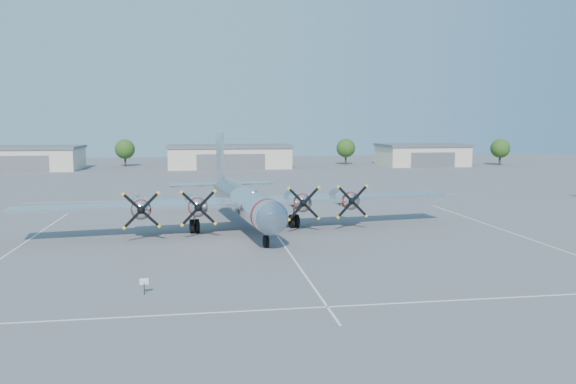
{
  "coord_description": "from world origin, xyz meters",
  "views": [
    {
      "loc": [
        -6.87,
        -51.62,
        10.11
      ],
      "look_at": [
        2.06,
        5.36,
        3.2
      ],
      "focal_mm": 35.0,
      "sensor_mm": 36.0,
      "label": 1
    }
  ],
  "objects": [
    {
      "name": "tree_east",
      "position": [
        30.0,
        88.0,
        4.22
      ],
      "size": [
        4.8,
        4.8,
        6.64
      ],
      "color": "#382619",
      "rests_on": "ground"
    },
    {
      "name": "ground",
      "position": [
        0.0,
        0.0,
        0.0
      ],
      "size": [
        260.0,
        260.0,
        0.0
      ],
      "primitive_type": "plane",
      "color": "#4F4F51",
      "rests_on": "ground"
    },
    {
      "name": "hangar_east",
      "position": [
        48.0,
        81.96,
        2.71
      ],
      "size": [
        20.6,
        14.6,
        5.4
      ],
      "color": "beige",
      "rests_on": "ground"
    },
    {
      "name": "info_placard",
      "position": [
        -10.33,
        -18.02,
        0.7
      ],
      "size": [
        0.52,
        0.13,
        0.99
      ],
      "rotation": [
        0.0,
        0.0,
        0.19
      ],
      "color": "black",
      "rests_on": "ground"
    },
    {
      "name": "parking_lines",
      "position": [
        0.0,
        -1.75,
        0.01
      ],
      "size": [
        60.0,
        50.08,
        0.01
      ],
      "color": "silver",
      "rests_on": "ground"
    },
    {
      "name": "tree_west",
      "position": [
        -25.0,
        90.0,
        4.22
      ],
      "size": [
        4.8,
        4.8,
        6.64
      ],
      "color": "#382619",
      "rests_on": "ground"
    },
    {
      "name": "main_bomber_b29",
      "position": [
        -2.9,
        3.42,
        0.0
      ],
      "size": [
        44.98,
        33.7,
        9.19
      ],
      "primitive_type": null,
      "rotation": [
        0.0,
        0.0,
        0.13
      ],
      "color": "silver",
      "rests_on": "ground"
    },
    {
      "name": "tree_far_east",
      "position": [
        68.0,
        80.0,
        4.22
      ],
      "size": [
        4.8,
        4.8,
        6.64
      ],
      "color": "#382619",
      "rests_on": "ground"
    },
    {
      "name": "hangar_west",
      "position": [
        -45.0,
        81.96,
        2.71
      ],
      "size": [
        22.6,
        14.6,
        5.4
      ],
      "color": "beige",
      "rests_on": "ground"
    },
    {
      "name": "hangar_center",
      "position": [
        0.0,
        81.96,
        2.71
      ],
      "size": [
        28.6,
        14.6,
        5.4
      ],
      "color": "beige",
      "rests_on": "ground"
    }
  ]
}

